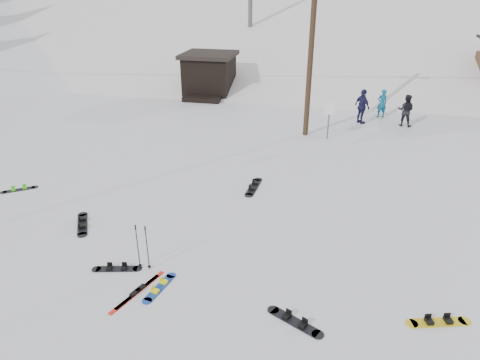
# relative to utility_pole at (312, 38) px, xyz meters

# --- Properties ---
(ground) EXTENTS (200.00, 200.00, 0.00)m
(ground) POSITION_rel_utility_pole_xyz_m (-2.00, -14.00, -4.68)
(ground) COLOR silver
(ground) RESTS_ON ground
(ski_slope) EXTENTS (60.00, 85.24, 65.97)m
(ski_slope) POSITION_rel_utility_pole_xyz_m (-2.00, 41.00, -16.68)
(ski_slope) COLOR white
(ski_slope) RESTS_ON ground
(ridge_left) EXTENTS (47.54, 95.03, 58.38)m
(ridge_left) POSITION_rel_utility_pole_xyz_m (-38.00, 34.00, -15.68)
(ridge_left) COLOR silver
(ridge_left) RESTS_ON ground
(treeline_left) EXTENTS (20.00, 64.00, 10.00)m
(treeline_left) POSITION_rel_utility_pole_xyz_m (-36.00, 26.00, -4.68)
(treeline_left) COLOR black
(treeline_left) RESTS_ON ground
(treeline_crest) EXTENTS (50.00, 6.00, 10.00)m
(treeline_crest) POSITION_rel_utility_pole_xyz_m (-2.00, 72.00, -4.68)
(treeline_crest) COLOR black
(treeline_crest) RESTS_ON ski_slope
(utility_pole) EXTENTS (2.00, 0.26, 9.00)m
(utility_pole) POSITION_rel_utility_pole_xyz_m (0.00, 0.00, 0.00)
(utility_pole) COLOR #3A2819
(utility_pole) RESTS_ON ground
(trail_sign) EXTENTS (0.50, 0.09, 1.85)m
(trail_sign) POSITION_rel_utility_pole_xyz_m (1.10, -0.42, -3.41)
(trail_sign) COLOR #595B60
(trail_sign) RESTS_ON ground
(lift_hut) EXTENTS (3.40, 4.10, 2.75)m
(lift_hut) POSITION_rel_utility_pole_xyz_m (-7.00, 6.94, -3.32)
(lift_hut) COLOR black
(lift_hut) RESTS_ON ground
(hero_snowboard) EXTENTS (0.48, 1.31, 0.09)m
(hero_snowboard) POSITION_rel_utility_pole_xyz_m (-2.73, -12.74, -4.66)
(hero_snowboard) COLOR #1A41AA
(hero_snowboard) RESTS_ON ground
(hero_skis) EXTENTS (0.72, 1.82, 0.10)m
(hero_skis) POSITION_rel_utility_pole_xyz_m (-3.22, -13.01, -4.65)
(hero_skis) COLOR red
(hero_skis) RESTS_ON ground
(ski_poles) EXTENTS (0.37, 0.10, 1.34)m
(ski_poles) POSITION_rel_utility_pole_xyz_m (-3.45, -12.03, -3.99)
(ski_poles) COLOR black
(ski_poles) RESTS_ON ground
(board_scatter_a) EXTENTS (1.34, 0.51, 0.10)m
(board_scatter_a) POSITION_rel_utility_pole_xyz_m (-4.17, -12.25, -4.66)
(board_scatter_a) COLOR black
(board_scatter_a) RESTS_ON ground
(board_scatter_b) EXTENTS (0.97, 1.45, 0.11)m
(board_scatter_b) POSITION_rel_utility_pole_xyz_m (-6.34, -10.33, -4.65)
(board_scatter_b) COLOR black
(board_scatter_b) RESTS_ON ground
(board_scatter_c) EXTENTS (1.11, 0.87, 0.09)m
(board_scatter_c) POSITION_rel_utility_pole_xyz_m (-10.00, -8.58, -4.66)
(board_scatter_c) COLOR black
(board_scatter_c) RESTS_ON ground
(board_scatter_d) EXTENTS (1.37, 0.84, 0.11)m
(board_scatter_d) POSITION_rel_utility_pole_xyz_m (0.77, -13.21, -4.65)
(board_scatter_d) COLOR black
(board_scatter_d) RESTS_ON ground
(board_scatter_e) EXTENTS (1.49, 0.63, 0.11)m
(board_scatter_e) POSITION_rel_utility_pole_xyz_m (4.00, -12.52, -4.65)
(board_scatter_e) COLOR yellow
(board_scatter_e) RESTS_ON ground
(board_scatter_f) EXTENTS (0.42, 1.71, 0.12)m
(board_scatter_f) POSITION_rel_utility_pole_xyz_m (-1.44, -6.51, -4.65)
(board_scatter_f) COLOR black
(board_scatter_f) RESTS_ON ground
(skier_teal) EXTENTS (0.67, 0.55, 1.59)m
(skier_teal) POSITION_rel_utility_pole_xyz_m (3.95, 3.96, -3.89)
(skier_teal) COLOR #0C587B
(skier_teal) RESTS_ON ground
(skier_dark) EXTENTS (0.97, 0.85, 1.69)m
(skier_dark) POSITION_rel_utility_pole_xyz_m (5.04, 2.56, -3.83)
(skier_dark) COLOR black
(skier_dark) RESTS_ON ground
(skier_navy) EXTENTS (1.03, 1.15, 1.87)m
(skier_navy) POSITION_rel_utility_pole_xyz_m (2.80, 2.51, -3.75)
(skier_navy) COLOR #19173B
(skier_navy) RESTS_ON ground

